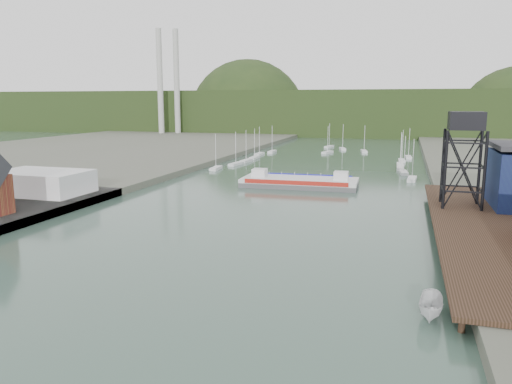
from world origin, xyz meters
The scene contains 9 objects.
ground centered at (0.00, 0.00, 0.00)m, with size 600.00×600.00×0.00m, color #2B433B.
east_pier centered at (37.00, 45.00, 1.90)m, with size 14.00×70.00×2.45m.
white_shed centered at (-44.00, 50.00, 3.85)m, with size 18.00×12.00×4.50m, color silver.
lift_tower centered at (35.00, 58.00, 15.65)m, with size 6.50×6.50×16.00m.
marina_sailboats centered at (0.08, 138.46, 0.35)m, with size 57.71×92.65×0.90m.
smokestacks centered at (-106.00, 232.50, 30.00)m, with size 11.20×8.20×60.00m.
distant_hills centered at (-3.98, 301.35, 10.38)m, with size 500.00×120.00×80.00m.
chain_ferry centered at (2.00, 82.10, 1.11)m, with size 27.29×11.78×3.88m.
motorboat centered at (28.55, 14.16, 1.09)m, with size 2.13×5.65×2.18m, color silver.
Camera 1 is at (25.47, -32.01, 19.85)m, focal length 35.00 mm.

